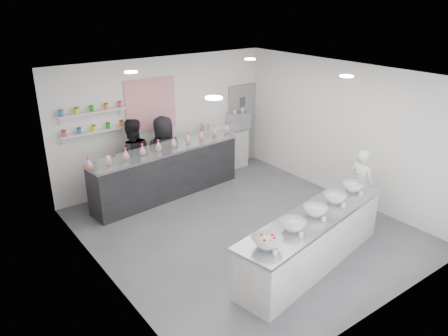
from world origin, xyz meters
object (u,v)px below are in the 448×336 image
at_px(prep_counter, 313,240).
at_px(back_bar, 168,173).
at_px(staff_left, 133,159).
at_px(espresso_ledge, 223,151).
at_px(staff_right, 165,155).
at_px(espresso_machine, 238,121).
at_px(woman_prep, 361,184).

distance_m(prep_counter, back_bar, 3.87).
bearing_deg(staff_left, espresso_ledge, -161.20).
xyz_separation_m(espresso_ledge, staff_right, (-1.89, -0.32, 0.39)).
bearing_deg(espresso_machine, back_bar, -167.07).
distance_m(espresso_machine, woman_prep, 3.82).
height_order(prep_counter, staff_left, staff_left).
xyz_separation_m(espresso_ledge, woman_prep, (0.65, -3.79, 0.23)).
distance_m(woman_prep, staff_right, 4.31).
height_order(espresso_ledge, espresso_machine, espresso_machine).
bearing_deg(staff_left, espresso_machine, -161.82).
relative_size(prep_counter, back_bar, 0.94).
relative_size(prep_counter, staff_left, 1.87).
bearing_deg(espresso_ledge, staff_right, -170.53).
xyz_separation_m(prep_counter, espresso_ledge, (1.37, 4.39, 0.04)).
bearing_deg(woman_prep, espresso_machine, 0.80).
height_order(staff_left, staff_right, staff_left).
relative_size(back_bar, espresso_machine, 6.68).
bearing_deg(back_bar, staff_right, 65.73).
bearing_deg(espresso_ledge, espresso_machine, 0.00).
xyz_separation_m(espresso_ledge, staff_left, (-2.61, -0.18, 0.40)).
bearing_deg(staff_left, prep_counter, 121.27).
xyz_separation_m(back_bar, espresso_ledge, (1.98, 0.57, -0.06)).
height_order(prep_counter, espresso_ledge, espresso_ledge).
distance_m(back_bar, espresso_machine, 2.61).
bearing_deg(back_bar, espresso_ledge, 10.42).
bearing_deg(espresso_machine, staff_right, -172.45).
distance_m(back_bar, staff_right, 0.42).
relative_size(woman_prep, staff_right, 0.82).
height_order(espresso_ledge, woman_prep, woman_prep).
height_order(espresso_ledge, staff_right, staff_right).
bearing_deg(prep_counter, woman_prep, 5.46).
distance_m(espresso_machine, staff_left, 3.12).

